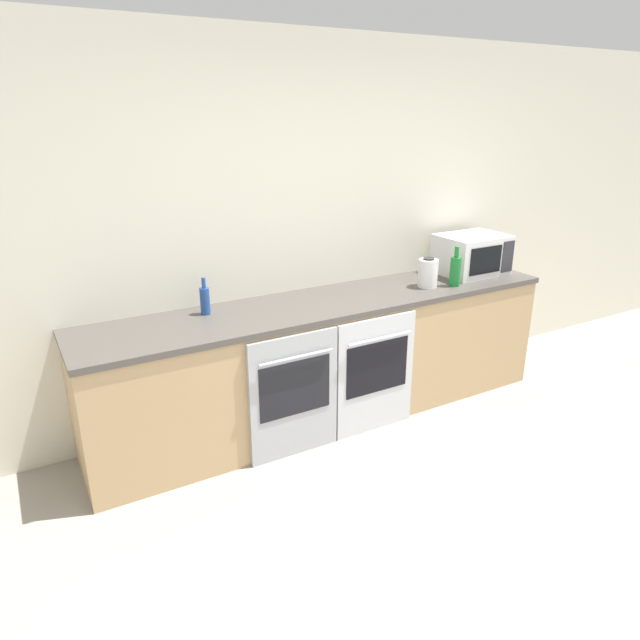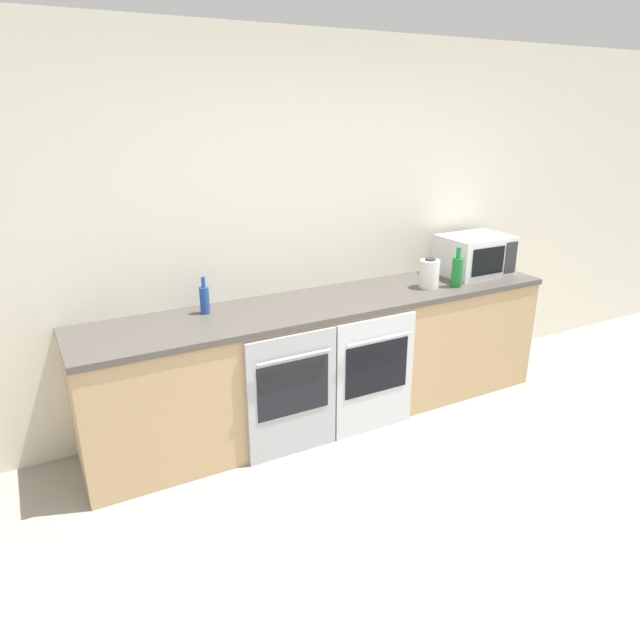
{
  "view_description": "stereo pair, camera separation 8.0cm",
  "coord_description": "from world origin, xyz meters",
  "px_view_note": "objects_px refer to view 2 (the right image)",
  "views": [
    {
      "loc": [
        -1.88,
        -1.29,
        2.1
      ],
      "look_at": [
        -0.07,
        1.9,
        0.75
      ],
      "focal_mm": 32.0,
      "sensor_mm": 36.0,
      "label": 1
    },
    {
      "loc": [
        -1.81,
        -1.32,
        2.1
      ],
      "look_at": [
        -0.07,
        1.9,
        0.75
      ],
      "focal_mm": 32.0,
      "sensor_mm": 36.0,
      "label": 2
    }
  ],
  "objects_px": {
    "kettle": "(429,274)",
    "oven_right": "(375,375)",
    "bottle_green": "(457,271)",
    "oven_left": "(293,395)",
    "bottle_blue": "(205,299)",
    "microwave": "(474,255)"
  },
  "relations": [
    {
      "from": "microwave",
      "to": "kettle",
      "type": "bearing_deg",
      "value": -167.06
    },
    {
      "from": "bottle_blue",
      "to": "kettle",
      "type": "xyz_separation_m",
      "value": [
        1.61,
        -0.23,
        0.01
      ]
    },
    {
      "from": "bottle_green",
      "to": "oven_right",
      "type": "bearing_deg",
      "value": -167.99
    },
    {
      "from": "microwave",
      "to": "kettle",
      "type": "relative_size",
      "value": 2.4
    },
    {
      "from": "bottle_blue",
      "to": "oven_left",
      "type": "bearing_deg",
      "value": -51.65
    },
    {
      "from": "oven_left",
      "to": "bottle_green",
      "type": "height_order",
      "value": "bottle_green"
    },
    {
      "from": "oven_right",
      "to": "kettle",
      "type": "xyz_separation_m",
      "value": [
        0.62,
        0.25,
        0.57
      ]
    },
    {
      "from": "bottle_blue",
      "to": "bottle_green",
      "type": "bearing_deg",
      "value": -9.67
    },
    {
      "from": "oven_left",
      "to": "bottle_green",
      "type": "xyz_separation_m",
      "value": [
        1.42,
        0.17,
        0.58
      ]
    },
    {
      "from": "bottle_green",
      "to": "oven_left",
      "type": "bearing_deg",
      "value": -173.15
    },
    {
      "from": "bottle_blue",
      "to": "bottle_green",
      "type": "distance_m",
      "value": 1.83
    },
    {
      "from": "oven_left",
      "to": "microwave",
      "type": "xyz_separation_m",
      "value": [
        1.78,
        0.38,
        0.61
      ]
    },
    {
      "from": "oven_left",
      "to": "bottle_blue",
      "type": "height_order",
      "value": "bottle_blue"
    },
    {
      "from": "oven_left",
      "to": "bottle_green",
      "type": "distance_m",
      "value": 1.55
    },
    {
      "from": "oven_right",
      "to": "bottle_green",
      "type": "distance_m",
      "value": 1.0
    },
    {
      "from": "oven_right",
      "to": "bottle_blue",
      "type": "bearing_deg",
      "value": 154.42
    },
    {
      "from": "oven_left",
      "to": "bottle_blue",
      "type": "xyz_separation_m",
      "value": [
        -0.38,
        0.48,
        0.56
      ]
    },
    {
      "from": "oven_right",
      "to": "oven_left",
      "type": "bearing_deg",
      "value": 180.0
    },
    {
      "from": "bottle_blue",
      "to": "bottle_green",
      "type": "height_order",
      "value": "bottle_green"
    },
    {
      "from": "kettle",
      "to": "oven_right",
      "type": "bearing_deg",
      "value": -157.71
    },
    {
      "from": "microwave",
      "to": "bottle_green",
      "type": "bearing_deg",
      "value": -149.81
    },
    {
      "from": "bottle_blue",
      "to": "bottle_green",
      "type": "relative_size",
      "value": 0.81
    }
  ]
}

